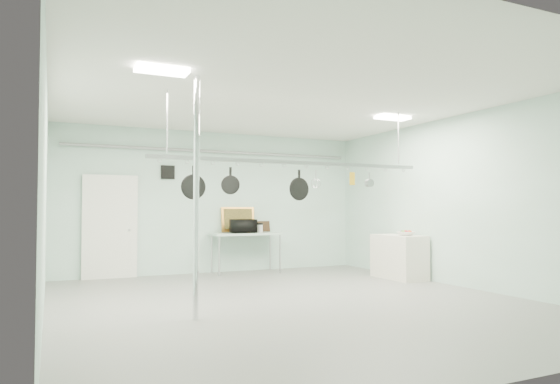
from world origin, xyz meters
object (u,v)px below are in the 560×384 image
side_cabinet (399,257)px  skillet_right (299,185)px  microwave (243,226)px  prep_table (246,236)px  pot_rack (295,161)px  chrome_pole (196,197)px  fruit_bowl (406,234)px  skillet_mid (230,180)px  coffee_canister (260,228)px  skillet_left (193,182)px

side_cabinet → skillet_right: size_ratio=2.36×
microwave → side_cabinet: bearing=146.8°
microwave → prep_table: bearing=-128.3°
pot_rack → skillet_right: (0.07, 0.00, -0.40)m
chrome_pole → side_cabinet: 5.37m
prep_table → microwave: microwave is taller
fruit_bowl → skillet_mid: skillet_mid is taller
fruit_bowl → pot_rack: bearing=-164.0°
coffee_canister → skillet_right: (-0.69, -3.34, 0.84)m
microwave → skillet_mid: (-1.41, -3.18, 0.83)m
skillet_right → prep_table: bearing=77.1°
side_cabinet → coffee_canister: bearing=134.5°
pot_rack → skillet_mid: bearing=180.0°
prep_table → coffee_canister: coffee_canister is taller
fruit_bowl → skillet_left: skillet_left is taller
coffee_canister → skillet_mid: size_ratio=0.44×
coffee_canister → skillet_left: 4.23m
chrome_pole → coffee_canister: size_ratio=18.17×
coffee_canister → skillet_right: size_ratio=0.35×
coffee_canister → skillet_left: bearing=-126.3°
side_cabinet → skillet_left: skillet_left is taller
skillet_mid → skillet_right: (1.19, 0.00, -0.05)m
coffee_canister → skillet_right: skillet_right is taller
chrome_pole → coffee_canister: bearing=57.9°
chrome_pole → side_cabinet: size_ratio=2.67×
side_cabinet → microwave: microwave is taller
side_cabinet → chrome_pole: bearing=-157.6°
skillet_left → skillet_right: size_ratio=0.98×
pot_rack → coffee_canister: size_ratio=27.26×
prep_table → microwave: size_ratio=2.91×
side_cabinet → fruit_bowl: bearing=-94.4°
skillet_left → side_cabinet: bearing=12.7°
fruit_bowl → coffee_canister: bearing=131.1°
microwave → coffee_canister: size_ratio=3.12×
chrome_pole → prep_table: (2.30, 4.20, -0.77)m
prep_table → skillet_left: skillet_left is taller
side_cabinet → pot_rack: 3.62m
skillet_mid → skillet_right: 1.19m
chrome_pole → skillet_left: bearing=77.5°
skillet_left → microwave: bearing=57.4°
prep_table → chrome_pole: bearing=-118.7°
chrome_pole → microwave: size_ratio=5.82×
pot_rack → skillet_right: pot_rack is taller
fruit_bowl → skillet_right: size_ratio=0.67×
pot_rack → skillet_left: size_ratio=9.66×
chrome_pole → skillet_right: bearing=24.6°
chrome_pole → skillet_mid: size_ratio=7.91×
prep_table → fruit_bowl: (2.53, -2.46, 0.11)m
prep_table → side_cabinet: 3.39m
chrome_pole → fruit_bowl: size_ratio=9.38×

